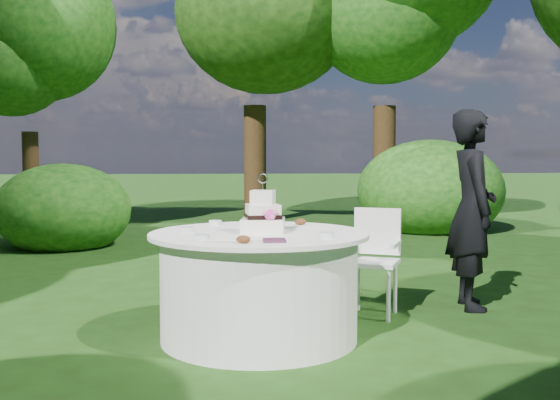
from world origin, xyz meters
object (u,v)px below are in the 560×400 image
object	(u,v)px
guest	(472,209)
cake	(263,216)
napkins	(274,240)
table	(259,285)
chair	(375,252)

from	to	relation	value
guest	cake	bearing A→B (deg)	120.34
guest	cake	size ratio (longest dim) A/B	4.05
napkins	cake	xyz separation A→B (m)	(-0.04, 0.51, 0.10)
table	cake	distance (m)	0.50
napkins	table	world-z (taller)	napkins
guest	chair	world-z (taller)	guest
guest	cake	world-z (taller)	guest
cake	chair	bearing A→B (deg)	34.57
cake	chair	size ratio (longest dim) A/B	0.48
napkins	chair	distance (m)	1.52
chair	cake	bearing A→B (deg)	-145.43
cake	chair	distance (m)	1.22
napkins	chair	size ratio (longest dim) A/B	0.16
table	guest	bearing A→B (deg)	23.57
cake	guest	bearing A→B (deg)	23.85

